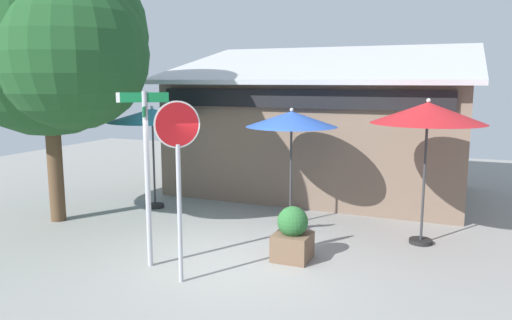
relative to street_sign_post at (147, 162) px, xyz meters
name	(u,v)px	position (x,y,z in m)	size (l,w,h in m)	color
ground_plane	(230,261)	(1.12, 0.84, -1.85)	(28.00, 28.00, 0.10)	gray
cafe_building	(321,134)	(1.11, 6.81, -0.17)	(8.22, 5.22, 4.21)	#705B4C
street_sign_post	(147,162)	(0.00, 0.00, 0.00)	(0.73, 0.68, 2.97)	#A8AAB2
stop_sign	(178,160)	(0.85, -0.38, 0.15)	(0.49, 0.53, 2.84)	#A8AAB2
patio_umbrella_teal_left	(152,116)	(-2.16, 3.32, 0.48)	(2.19, 2.19, 2.54)	black
patio_umbrella_royal_blue_center	(291,120)	(1.42, 3.28, 0.49)	(1.97, 1.97, 2.56)	black
patio_umbrella_crimson_right	(428,114)	(4.19, 3.01, 0.72)	(2.13, 2.13, 2.81)	black
shade_tree	(52,40)	(-3.23, 1.37, 2.17)	(4.84, 4.31, 6.24)	brown
sidewalk_planter	(293,235)	(2.16, 1.22, -1.35)	(0.63, 0.63, 0.96)	brown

